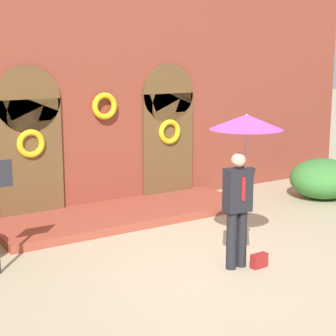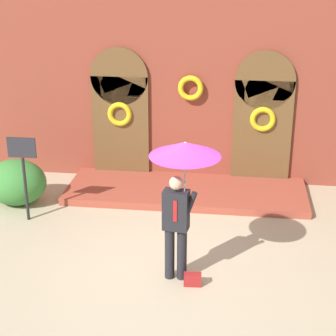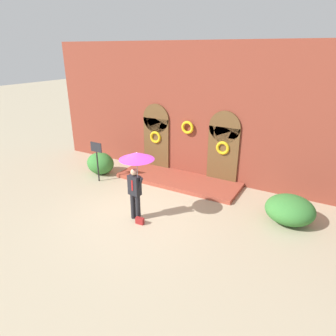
% 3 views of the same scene
% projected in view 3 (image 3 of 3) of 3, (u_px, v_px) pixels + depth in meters
% --- Properties ---
extents(ground_plane, '(80.00, 80.00, 0.00)m').
position_uv_depth(ground_plane, '(137.00, 214.00, 10.31)').
color(ground_plane, tan).
extents(building_facade, '(14.00, 2.30, 5.60)m').
position_uv_depth(building_facade, '(191.00, 115.00, 12.66)').
color(building_facade, brown).
rests_on(building_facade, ground).
extents(person_with_umbrella, '(1.10, 1.10, 2.36)m').
position_uv_depth(person_with_umbrella, '(136.00, 166.00, 9.26)').
color(person_with_umbrella, black).
rests_on(person_with_umbrella, ground).
extents(handbag, '(0.29, 0.13, 0.22)m').
position_uv_depth(handbag, '(140.00, 221.00, 9.68)').
color(handbag, maroon).
rests_on(handbag, ground).
extents(sign_post, '(0.56, 0.06, 1.72)m').
position_uv_depth(sign_post, '(97.00, 155.00, 12.43)').
color(sign_post, black).
rests_on(sign_post, ground).
extents(shrub_left, '(1.28, 1.05, 0.97)m').
position_uv_depth(shrub_left, '(100.00, 163.00, 13.47)').
color(shrub_left, '#387A33').
rests_on(shrub_left, ground).
extents(shrub_right, '(1.56, 1.46, 0.91)m').
position_uv_depth(shrub_right, '(290.00, 210.00, 9.65)').
color(shrub_right, '#387A33').
rests_on(shrub_right, ground).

